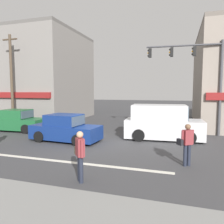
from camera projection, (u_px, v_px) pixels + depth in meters
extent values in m
plane|color=#3D3D3F|center=(95.00, 143.00, 12.47)|extent=(120.00, 120.00, 0.00)
cube|color=silver|center=(63.00, 161.00, 9.14)|extent=(9.00, 0.24, 0.01)
cube|color=gray|center=(33.00, 78.00, 24.06)|extent=(10.78, 8.93, 8.76)
cube|color=maroon|center=(2.00, 95.00, 19.90)|extent=(10.24, 0.24, 0.50)
cube|color=#635F5B|center=(32.00, 36.00, 23.63)|extent=(10.78, 8.93, 0.30)
cylinder|color=brown|center=(12.00, 81.00, 18.30)|extent=(0.22, 0.22, 7.60)
cube|color=#473828|center=(10.00, 39.00, 17.98)|extent=(1.40, 0.12, 0.10)
cylinder|color=#47474C|center=(221.00, 89.00, 14.14)|extent=(0.18, 0.18, 6.20)
cylinder|color=#47474C|center=(183.00, 46.00, 14.43)|extent=(4.80, 0.43, 0.12)
cube|color=black|center=(194.00, 51.00, 14.30)|extent=(0.21, 0.25, 0.60)
sphere|color=black|center=(193.00, 49.00, 14.31)|extent=(0.12, 0.12, 0.12)
sphere|color=orange|center=(192.00, 51.00, 14.33)|extent=(0.12, 0.12, 0.12)
sphere|color=black|center=(192.00, 54.00, 14.35)|extent=(0.12, 0.12, 0.12)
cube|color=black|center=(172.00, 52.00, 14.64)|extent=(0.21, 0.25, 0.60)
sphere|color=black|center=(170.00, 50.00, 14.65)|extent=(0.12, 0.12, 0.12)
sphere|color=orange|center=(170.00, 52.00, 14.67)|extent=(0.12, 0.12, 0.12)
sphere|color=black|center=(170.00, 55.00, 14.69)|extent=(0.12, 0.12, 0.12)
cube|color=black|center=(150.00, 53.00, 14.98)|extent=(0.21, 0.25, 0.60)
sphere|color=black|center=(148.00, 50.00, 14.99)|extent=(0.12, 0.12, 0.12)
sphere|color=orange|center=(148.00, 53.00, 15.01)|extent=(0.12, 0.12, 0.12)
sphere|color=black|center=(148.00, 56.00, 15.03)|extent=(0.12, 0.12, 0.12)
cube|color=black|center=(146.00, 117.00, 20.12)|extent=(1.82, 4.15, 0.80)
cube|color=black|center=(146.00, 110.00, 19.96)|extent=(1.61, 1.94, 0.64)
cube|color=#475666|center=(147.00, 109.00, 20.87)|extent=(1.44, 0.10, 0.54)
cylinder|color=black|center=(139.00, 118.00, 21.62)|extent=(0.20, 0.64, 0.64)
cylinder|color=black|center=(157.00, 118.00, 21.06)|extent=(0.20, 0.64, 0.64)
cylinder|color=black|center=(133.00, 121.00, 19.22)|extent=(0.20, 0.64, 0.64)
cylinder|color=black|center=(153.00, 122.00, 18.67)|extent=(0.20, 0.64, 0.64)
cube|color=silver|center=(164.00, 129.00, 13.33)|extent=(4.72, 2.18, 1.10)
cube|color=silver|center=(159.00, 112.00, 13.30)|extent=(3.32, 2.03, 0.90)
cube|color=#475666|center=(187.00, 113.00, 12.93)|extent=(0.18, 1.66, 0.76)
cylinder|color=black|center=(186.00, 132.00, 13.92)|extent=(0.73, 0.25, 0.72)
cylinder|color=black|center=(190.00, 138.00, 12.14)|extent=(0.73, 0.25, 0.72)
cylinder|color=black|center=(142.00, 130.00, 14.57)|extent=(0.73, 0.25, 0.72)
cylinder|color=black|center=(139.00, 135.00, 12.79)|extent=(0.73, 0.25, 0.72)
cube|color=#1E6033|center=(18.00, 124.00, 16.24)|extent=(4.18, 1.90, 0.80)
cube|color=#1E6033|center=(16.00, 114.00, 16.19)|extent=(1.97, 1.65, 0.64)
cube|color=#475666|center=(28.00, 114.00, 15.95)|extent=(0.13, 1.44, 0.54)
cylinder|color=black|center=(39.00, 125.00, 16.76)|extent=(0.65, 0.21, 0.64)
cylinder|color=black|center=(25.00, 129.00, 15.12)|extent=(0.65, 0.21, 0.64)
cylinder|color=black|center=(11.00, 124.00, 17.40)|extent=(0.65, 0.21, 0.64)
cube|color=navy|center=(66.00, 132.00, 12.88)|extent=(4.21, 1.98, 0.80)
cube|color=navy|center=(64.00, 120.00, 12.85)|extent=(2.00, 1.69, 0.64)
cube|color=#475666|center=(79.00, 121.00, 12.50)|extent=(0.16, 1.44, 0.54)
cylinder|color=black|center=(92.00, 135.00, 13.23)|extent=(0.65, 0.22, 0.64)
cylinder|color=black|center=(77.00, 140.00, 11.66)|extent=(0.65, 0.22, 0.64)
cylinder|color=black|center=(57.00, 132.00, 14.15)|extent=(0.65, 0.22, 0.64)
cylinder|color=black|center=(39.00, 137.00, 12.58)|extent=(0.65, 0.22, 0.64)
cylinder|color=#232838|center=(81.00, 170.00, 6.98)|extent=(0.14, 0.14, 0.86)
cylinder|color=#232838|center=(80.00, 168.00, 7.14)|extent=(0.14, 0.14, 0.86)
cube|color=maroon|center=(80.00, 147.00, 6.99)|extent=(0.40, 0.42, 0.58)
sphere|color=tan|center=(80.00, 135.00, 6.95)|extent=(0.22, 0.22, 0.22)
cylinder|color=maroon|center=(82.00, 149.00, 6.77)|extent=(0.09, 0.09, 0.56)
cylinder|color=maroon|center=(78.00, 145.00, 7.21)|extent=(0.09, 0.09, 0.56)
cube|color=brown|center=(79.00, 150.00, 7.32)|extent=(0.29, 0.27, 0.24)
cylinder|color=#232838|center=(189.00, 155.00, 8.61)|extent=(0.14, 0.14, 0.86)
cylinder|color=#232838|center=(185.00, 155.00, 8.55)|extent=(0.14, 0.14, 0.86)
cube|color=maroon|center=(188.00, 137.00, 8.51)|extent=(0.42, 0.39, 0.58)
sphere|color=brown|center=(188.00, 127.00, 8.47)|extent=(0.22, 0.22, 0.22)
cylinder|color=maroon|center=(193.00, 137.00, 8.59)|extent=(0.09, 0.09, 0.56)
cylinder|color=maroon|center=(182.00, 138.00, 8.43)|extent=(0.09, 0.09, 0.56)
cube|color=black|center=(180.00, 142.00, 8.45)|extent=(0.26, 0.30, 0.24)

